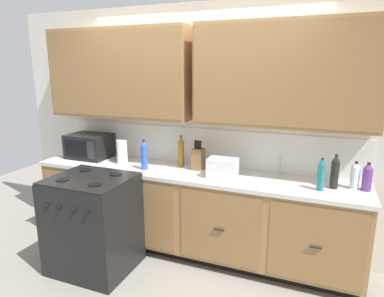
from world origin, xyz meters
The scene contains 15 objects.
ground_plane centered at (0.00, 0.00, 0.00)m, with size 8.50×8.50×0.00m, color gray.
wall_unit centered at (0.00, 0.50, 1.67)m, with size 4.60×0.40×2.59m.
counter_run centered at (0.00, 0.30, 0.47)m, with size 3.43×0.64×0.91m.
stove_range centered at (-0.75, -0.33, 0.47)m, with size 0.76×0.68×0.95m.
microwave centered at (-1.30, 0.36, 1.05)m, with size 0.48×0.37×0.28m.
toaster centered at (0.38, 0.23, 1.00)m, with size 0.28×0.18×0.19m.
knife_block centered at (0.06, 0.40, 1.02)m, with size 0.11×0.14×0.31m.
sink_faucet centered at (0.87, 0.51, 1.01)m, with size 0.02×0.02×0.20m, color #B2B5BA.
paper_towel_roll centered at (-0.80, 0.30, 1.04)m, with size 0.12×0.12×0.26m, color white.
bottle_clear centered at (1.54, 0.36, 1.03)m, with size 0.08×0.08×0.25m.
bottle_dark centered at (1.38, 0.31, 1.06)m, with size 0.07×0.07×0.31m.
bottle_blue centered at (-0.46, 0.18, 1.06)m, with size 0.07×0.07×0.32m.
bottle_teal centered at (1.27, 0.21, 1.05)m, with size 0.06×0.06×0.29m.
bottle_amber centered at (-0.15, 0.44, 1.07)m, with size 0.06×0.06×0.34m.
bottle_violet centered at (1.64, 0.35, 1.03)m, with size 0.08×0.08×0.25m.
Camera 1 is at (1.27, -2.78, 1.95)m, focal length 31.63 mm.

